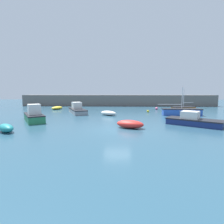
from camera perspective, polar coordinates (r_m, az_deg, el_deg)
ground_plane at (r=16.64m, az=1.79°, el=-6.08°), size 120.00×120.00×0.20m
harbor_breakwater at (r=43.73m, az=2.04°, el=3.83°), size 46.92×3.72×2.68m
sailboat_short_mast at (r=28.26m, az=21.73°, el=0.04°), size 6.40×1.83×4.33m
rowboat_blue_near at (r=26.26m, az=-1.19°, el=-0.34°), size 2.88×2.42×0.69m
sailboat_twin_hulled at (r=35.66m, az=22.22°, el=1.09°), size 4.60×2.74×3.96m
dinghy_near_pier at (r=18.18m, az=-31.34°, el=-4.49°), size 2.37×2.22×0.73m
rowboat_white_midwater at (r=36.76m, az=-17.48°, el=1.32°), size 2.31×3.19×0.60m
open_tender_yellow at (r=17.29m, az=5.91°, el=-3.95°), size 3.02×2.22×0.79m
motorboat_with_cabin at (r=22.86m, az=-24.10°, el=-1.10°), size 4.22×5.10×2.10m
motorboat_grey_hull at (r=29.53m, az=-11.29°, el=0.80°), size 4.47×6.75×1.80m
cabin_cruiser_white at (r=20.51m, az=24.91°, el=-2.51°), size 5.69×4.85×1.49m
mooring_buoy_pink at (r=35.13m, az=14.34°, el=1.13°), size 0.53×0.53×0.53m
mooring_buoy_yellow at (r=30.61m, az=11.66°, el=0.27°), size 0.40×0.40×0.40m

